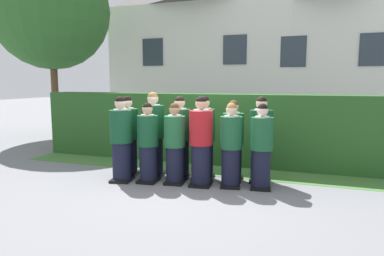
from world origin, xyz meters
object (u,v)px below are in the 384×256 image
at_px(student_in_red_blazer, 201,143).
at_px(student_front_row_5, 261,148).
at_px(student_front_row_0, 121,141).
at_px(student_rear_row_5, 261,141).
at_px(student_front_row_4, 231,147).
at_px(student_rear_row_0, 128,138).
at_px(student_rear_row_1, 153,136).
at_px(student_front_row_2, 175,145).
at_px(student_front_row_1, 148,145).
at_px(student_rear_row_3, 204,139).
at_px(student_rear_row_2, 180,139).
at_px(student_rear_row_4, 233,143).

xyz_separation_m(student_in_red_blazer, student_front_row_5, (1.09, 0.17, -0.06)).
xyz_separation_m(student_front_row_0, student_front_row_5, (2.65, 0.39, -0.05)).
bearing_deg(student_front_row_0, student_rear_row_5, 17.94).
bearing_deg(student_front_row_4, student_in_red_blazer, -169.43).
xyz_separation_m(student_front_row_0, student_in_red_blazer, (1.56, 0.22, 0.01)).
bearing_deg(student_front_row_0, student_rear_row_0, 102.94).
relative_size(student_front_row_5, student_rear_row_1, 0.90).
distance_m(student_front_row_2, student_rear_row_1, 0.74).
xyz_separation_m(student_front_row_0, student_rear_row_0, (-0.10, 0.44, -0.01)).
relative_size(student_front_row_1, student_rear_row_0, 0.94).
bearing_deg(student_front_row_5, student_in_red_blazer, -170.98).
distance_m(student_front_row_2, student_in_red_blazer, 0.52).
distance_m(student_front_row_1, student_rear_row_3, 1.12).
height_order(student_in_red_blazer, student_rear_row_3, student_in_red_blazer).
bearing_deg(student_rear_row_1, student_in_red_blazer, -17.14).
relative_size(student_front_row_0, student_rear_row_1, 0.96).
distance_m(student_rear_row_1, student_rear_row_2, 0.57).
height_order(student_rear_row_3, student_rear_row_4, student_rear_row_3).
height_order(student_front_row_0, student_rear_row_0, student_front_row_0).
bearing_deg(student_rear_row_2, student_front_row_1, -131.48).
bearing_deg(student_front_row_5, student_rear_row_5, 99.65).
relative_size(student_rear_row_2, student_rear_row_4, 1.04).
distance_m(student_in_red_blazer, student_rear_row_3, 0.47).
relative_size(student_rear_row_1, student_rear_row_3, 1.04).
height_order(student_front_row_1, student_front_row_2, student_front_row_1).
height_order(student_front_row_5, student_rear_row_2, student_rear_row_2).
bearing_deg(student_in_red_blazer, student_front_row_1, -173.29).
xyz_separation_m(student_rear_row_0, student_rear_row_5, (2.68, 0.40, 0.01)).
height_order(student_front_row_1, student_rear_row_0, student_rear_row_0).
bearing_deg(student_front_row_1, student_rear_row_1, 102.64).
bearing_deg(student_in_red_blazer, student_front_row_5, 9.02).
xyz_separation_m(student_front_row_0, student_front_row_2, (1.05, 0.19, -0.06)).
xyz_separation_m(student_front_row_1, student_front_row_4, (1.58, 0.22, 0.01)).
bearing_deg(student_in_red_blazer, student_front_row_0, -171.99).
distance_m(student_front_row_1, student_front_row_2, 0.53).
relative_size(student_front_row_1, student_rear_row_5, 0.93).
bearing_deg(student_rear_row_4, student_rear_row_5, 9.50).
distance_m(student_front_row_1, student_rear_row_1, 0.49).
bearing_deg(student_front_row_2, student_rear_row_2, 97.96).
bearing_deg(student_rear_row_0, student_front_row_1, -28.51).
relative_size(student_front_row_0, student_rear_row_0, 1.01).
bearing_deg(student_in_red_blazer, student_rear_row_2, 145.22).
bearing_deg(student_rear_row_0, student_rear_row_3, 8.63).
bearing_deg(student_rear_row_2, student_rear_row_5, 7.74).
bearing_deg(student_front_row_1, student_rear_row_3, 31.31).
height_order(student_rear_row_2, student_rear_row_4, student_rear_row_2).
distance_m(student_front_row_0, student_front_row_5, 2.68).
xyz_separation_m(student_front_row_2, student_rear_row_1, (-0.63, 0.39, 0.09)).
bearing_deg(student_rear_row_0, student_front_row_0, -77.06).
relative_size(student_rear_row_0, student_rear_row_1, 0.95).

